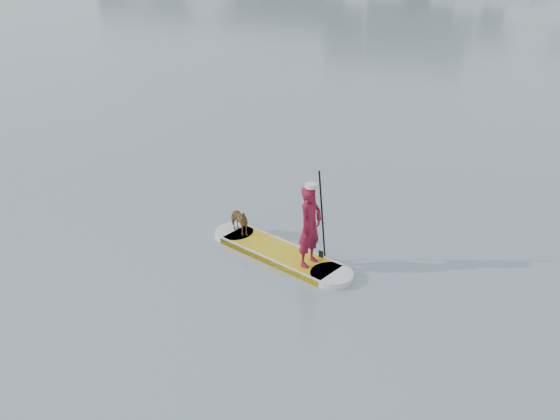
% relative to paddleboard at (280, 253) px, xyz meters
% --- Properties ---
extents(ground, '(140.00, 140.00, 0.00)m').
position_rel_paddleboard_xyz_m(ground, '(-2.23, 1.76, -0.06)').
color(ground, slate).
rests_on(ground, ground).
extents(paddleboard, '(3.20, 1.51, 0.12)m').
position_rel_paddleboard_xyz_m(paddleboard, '(0.00, 0.00, 0.00)').
color(paddleboard, gold).
rests_on(paddleboard, ground).
extents(paddler, '(0.48, 0.63, 1.55)m').
position_rel_paddleboard_xyz_m(paddler, '(0.70, -0.20, 0.84)').
color(paddler, maroon).
rests_on(paddler, paddleboard).
extents(white_cap, '(0.22, 0.22, 0.07)m').
position_rel_paddleboard_xyz_m(white_cap, '(0.70, -0.20, 1.65)').
color(white_cap, silver).
rests_on(white_cap, paddler).
extents(dog, '(0.73, 0.58, 0.56)m').
position_rel_paddleboard_xyz_m(dog, '(-1.08, 0.32, 0.34)').
color(dog, brown).
rests_on(dog, paddleboard).
extents(paddle, '(0.12, 0.30, 2.00)m').
position_rel_paddleboard_xyz_m(paddle, '(0.81, 0.09, 0.74)').
color(paddle, black).
rests_on(paddle, ground).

